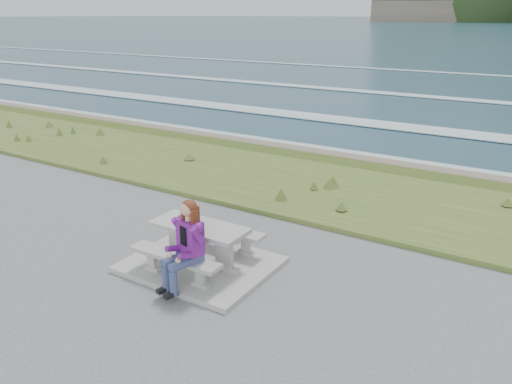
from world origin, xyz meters
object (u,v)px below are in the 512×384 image
bench_landward (175,260)px  seated_woman (183,257)px  picnic_table (200,233)px  bench_seaward (222,232)px

bench_landward → seated_woman: size_ratio=1.19×
picnic_table → bench_seaward: (0.00, 0.70, -0.23)m
bench_landward → bench_seaward: 1.40m
seated_woman → bench_landward: bearing=170.1°
bench_seaward → seated_woman: (0.31, -1.54, 0.21)m
bench_landward → seated_woman: 0.40m
picnic_table → bench_seaward: size_ratio=1.00×
bench_landward → seated_woman: bearing=-24.5°
seated_woman → picnic_table: bearing=124.7°
bench_landward → bench_seaward: bearing=90.0°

